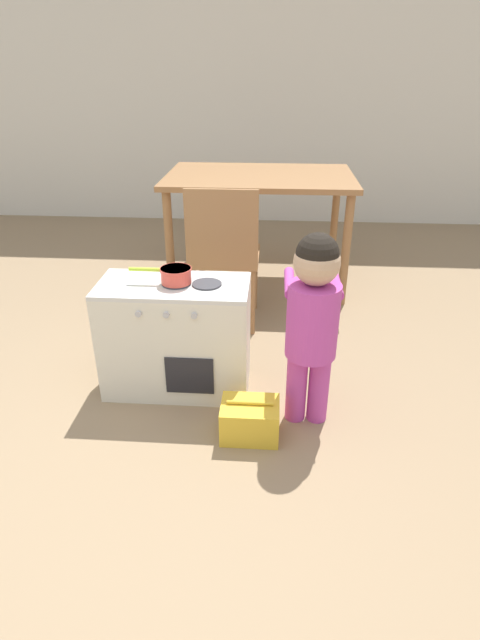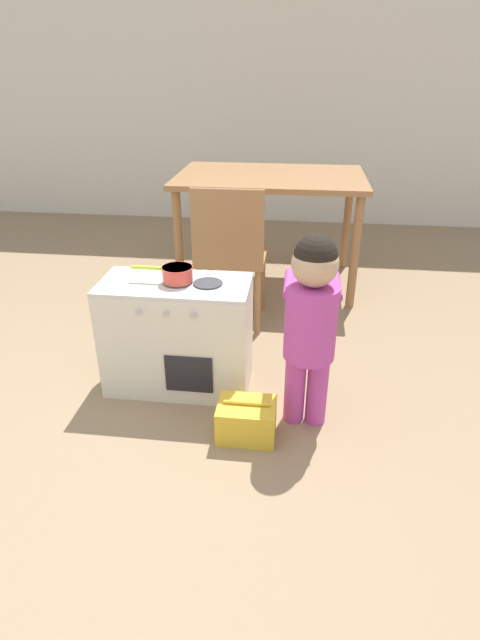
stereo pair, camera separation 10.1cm
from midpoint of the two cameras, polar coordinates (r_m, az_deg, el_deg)
ground_plane at (r=1.88m, az=-15.03°, el=-24.54°), size 16.00×16.00×0.00m
wall_back at (r=5.11m, az=-1.98°, el=25.65°), size 10.00×0.06×2.60m
play_kitchen at (r=2.42m, az=-8.46°, el=-1.95°), size 0.70×0.35×0.56m
toy_pot at (r=2.28m, az=-8.70°, el=5.18°), size 0.28×0.14×0.07m
child_figure at (r=2.06m, az=6.97°, el=0.98°), size 0.24×0.36×0.88m
toy_basket at (r=2.19m, az=-0.20°, el=-11.34°), size 0.25×0.19×0.18m
dining_table at (r=3.54m, az=1.41°, el=14.81°), size 1.27×0.85×0.78m
dining_chair_near at (r=2.92m, az=-2.82°, el=7.61°), size 0.40×0.40×0.86m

